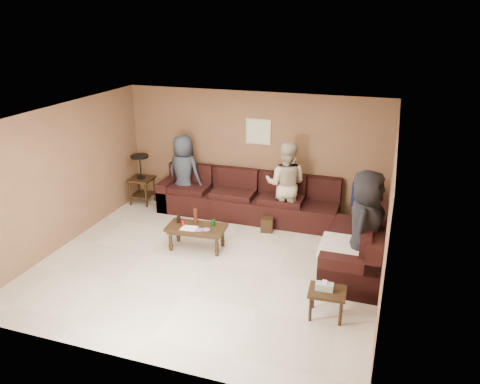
{
  "coord_description": "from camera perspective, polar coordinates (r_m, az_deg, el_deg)",
  "views": [
    {
      "loc": [
        2.67,
        -6.42,
        3.93
      ],
      "look_at": [
        0.25,
        0.85,
        1.0
      ],
      "focal_mm": 35.0,
      "sensor_mm": 36.0,
      "label": 1
    }
  ],
  "objects": [
    {
      "name": "coffee_table",
      "position": [
        8.31,
        -5.35,
        -4.56
      ],
      "size": [
        1.07,
        0.6,
        0.71
      ],
      "rotation": [
        0.0,
        0.0,
        0.09
      ],
      "color": "#311F10",
      "rests_on": "ground"
    },
    {
      "name": "sectional_sofa",
      "position": [
        8.91,
        4.81,
        -3.01
      ],
      "size": [
        4.65,
        2.9,
        0.97
      ],
      "color": "black",
      "rests_on": "ground"
    },
    {
      "name": "room",
      "position": [
        7.31,
        -3.97,
        2.81
      ],
      "size": [
        5.6,
        5.5,
        2.5
      ],
      "color": "beige",
      "rests_on": "ground"
    },
    {
      "name": "person_left",
      "position": [
        9.89,
        -6.85,
        2.36
      ],
      "size": [
        0.87,
        0.65,
        1.61
      ],
      "primitive_type": "imported",
      "rotation": [
        0.0,
        0.0,
        2.95
      ],
      "color": "#2F3641",
      "rests_on": "ground"
    },
    {
      "name": "side_table_right",
      "position": [
        6.62,
        10.51,
        -12.05
      ],
      "size": [
        0.53,
        0.44,
        0.56
      ],
      "rotation": [
        0.0,
        0.0,
        0.06
      ],
      "color": "#311F10",
      "rests_on": "ground"
    },
    {
      "name": "wall_art",
      "position": [
        9.53,
        2.26,
        7.37
      ],
      "size": [
        0.52,
        0.04,
        0.52
      ],
      "color": "#CEB480",
      "rests_on": "ground"
    },
    {
      "name": "person_right",
      "position": [
        7.35,
        14.97,
        -4.16
      ],
      "size": [
        0.7,
        0.96,
        1.81
      ],
      "primitive_type": "imported",
      "rotation": [
        0.0,
        0.0,
        1.43
      ],
      "color": "black",
      "rests_on": "ground"
    },
    {
      "name": "end_table_left",
      "position": [
        10.4,
        -11.95,
        1.63
      ],
      "size": [
        0.49,
        0.49,
        1.1
      ],
      "rotation": [
        0.0,
        0.0,
        0.03
      ],
      "color": "#311F10",
      "rests_on": "ground"
    },
    {
      "name": "person_middle",
      "position": [
        9.08,
        5.58,
        0.97
      ],
      "size": [
        0.84,
        0.66,
        1.69
      ],
      "primitive_type": "imported",
      "rotation": [
        0.0,
        0.0,
        3.17
      ],
      "color": "#BFAE8E",
      "rests_on": "ground"
    },
    {
      "name": "waste_bin",
      "position": [
        9.02,
        3.33,
        -3.98
      ],
      "size": [
        0.26,
        0.26,
        0.27
      ],
      "primitive_type": "cube",
      "rotation": [
        0.0,
        0.0,
        0.16
      ],
      "color": "#311F10",
      "rests_on": "ground"
    }
  ]
}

